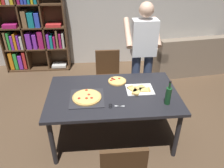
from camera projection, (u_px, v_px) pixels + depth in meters
ground_plane at (113, 135)px, 3.24m from camera, size 12.00×12.00×0.00m
back_wall at (103, 3)px, 4.74m from camera, size 6.40×0.10×2.80m
dining_table at (113, 97)px, 2.89m from camera, size 1.71×1.04×0.75m
chair_far_side at (108, 73)px, 3.83m from camera, size 0.42×0.42×0.90m
couch at (189, 57)px, 4.92m from camera, size 1.79×1.05×0.85m
bookshelf at (31, 28)px, 4.67m from camera, size 1.40×0.35×1.95m
person_serving_pizza at (143, 51)px, 3.43m from camera, size 0.55×0.54×1.75m
pepperoni_pizza_on_tray at (87, 98)px, 2.74m from camera, size 0.43×0.43×0.04m
pizza_slices_on_towel at (139, 90)px, 2.91m from camera, size 0.36×0.30×0.03m
wine_bottle at (168, 95)px, 2.60m from camera, size 0.07×0.07×0.32m
kitchen_scissors at (114, 106)px, 2.60m from camera, size 0.20×0.09×0.01m
second_pizza_plain at (117, 81)px, 3.10m from camera, size 0.26×0.26×0.03m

